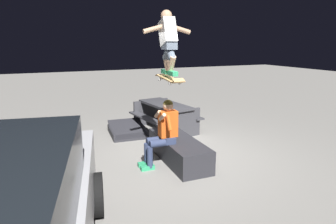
{
  "coord_description": "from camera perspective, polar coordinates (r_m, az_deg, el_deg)",
  "views": [
    {
      "loc": [
        -5.11,
        2.55,
        2.32
      ],
      "look_at": [
        -0.3,
        0.46,
        1.05
      ],
      "focal_mm": 30.78,
      "sensor_mm": 36.0,
      "label": 1
    }
  ],
  "objects": [
    {
      "name": "person_sitting_on_ledge",
      "position": [
        5.45,
        -1.02,
        -3.62
      ],
      "size": [
        0.59,
        0.76,
        1.29
      ],
      "color": "#2D3856",
      "rests_on": "ground"
    },
    {
      "name": "ground_plane",
      "position": [
        6.17,
        2.88,
        -8.56
      ],
      "size": [
        40.0,
        40.0,
        0.0
      ],
      "primitive_type": "plane",
      "color": "gray"
    },
    {
      "name": "kicker_ramp",
      "position": [
        7.61,
        -7.95,
        -3.89
      ],
      "size": [
        1.24,
        0.99,
        0.36
      ],
      "color": "#28282D",
      "rests_on": "ground"
    },
    {
      "name": "picnic_table_back",
      "position": [
        7.7,
        -0.57,
        -0.13
      ],
      "size": [
        1.89,
        1.59,
        0.75
      ],
      "color": "#38383D",
      "rests_on": "ground"
    },
    {
      "name": "skater_airborne",
      "position": [
        5.23,
        0.01,
        14.18
      ],
      "size": [
        0.62,
        0.89,
        1.12
      ],
      "color": "#2D9E66"
    },
    {
      "name": "ledge_box_main",
      "position": [
        5.84,
        2.07,
        -7.46
      ],
      "size": [
        1.82,
        0.68,
        0.45
      ],
      "primitive_type": "cube",
      "rotation": [
        0.0,
        0.0,
        -0.02
      ],
      "color": "#28282D",
      "rests_on": "ground"
    },
    {
      "name": "skateboard",
      "position": [
        5.21,
        0.23,
        6.61
      ],
      "size": [
        1.03,
        0.26,
        0.13
      ],
      "color": "#AD8451"
    }
  ]
}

